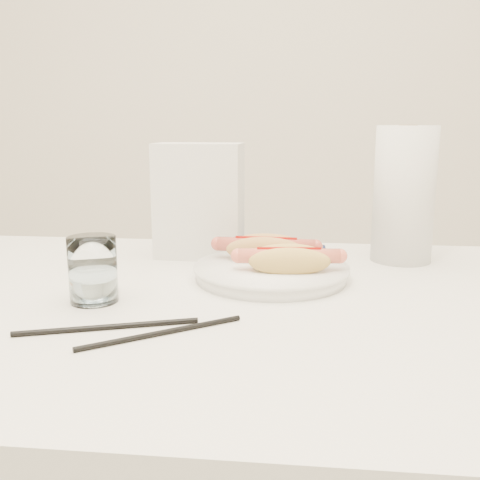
# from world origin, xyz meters

# --- Properties ---
(table) EXTENTS (1.20, 0.80, 0.75)m
(table) POSITION_xyz_m (0.00, 0.00, 0.69)
(table) COLOR white
(table) RESTS_ON ground
(plate) EXTENTS (0.28, 0.28, 0.02)m
(plate) POSITION_xyz_m (0.12, 0.10, 0.76)
(plate) COLOR white
(plate) RESTS_ON table
(hotdog_left) EXTENTS (0.17, 0.07, 0.05)m
(hotdog_left) POSITION_xyz_m (0.11, 0.14, 0.79)
(hotdog_left) COLOR tan
(hotdog_left) RESTS_ON plate
(hotdog_right) EXTENTS (0.16, 0.07, 0.04)m
(hotdog_right) POSITION_xyz_m (0.15, 0.07, 0.79)
(hotdog_right) COLOR #DCB155
(hotdog_right) RESTS_ON plate
(water_glass) EXTENTS (0.07, 0.07, 0.10)m
(water_glass) POSITION_xyz_m (-0.13, -0.04, 0.80)
(water_glass) COLOR white
(water_glass) RESTS_ON table
(chopstick_near) EXTENTS (0.22, 0.08, 0.01)m
(chopstick_near) POSITION_xyz_m (-0.07, -0.15, 0.75)
(chopstick_near) COLOR black
(chopstick_near) RESTS_ON table
(chopstick_far) EXTENTS (0.18, 0.13, 0.01)m
(chopstick_far) POSITION_xyz_m (0.00, -0.16, 0.75)
(chopstick_far) COLOR black
(chopstick_far) RESTS_ON table
(napkin_box) EXTENTS (0.17, 0.10, 0.22)m
(napkin_box) POSITION_xyz_m (-0.02, 0.25, 0.86)
(napkin_box) COLOR silver
(napkin_box) RESTS_ON table
(navy_napkin) EXTENTS (0.17, 0.17, 0.01)m
(navy_napkin) POSITION_xyz_m (0.14, 0.26, 0.75)
(navy_napkin) COLOR #121A39
(navy_napkin) RESTS_ON table
(paper_towel_roll) EXTENTS (0.12, 0.12, 0.25)m
(paper_towel_roll) POSITION_xyz_m (0.36, 0.26, 0.88)
(paper_towel_roll) COLOR silver
(paper_towel_roll) RESTS_ON table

